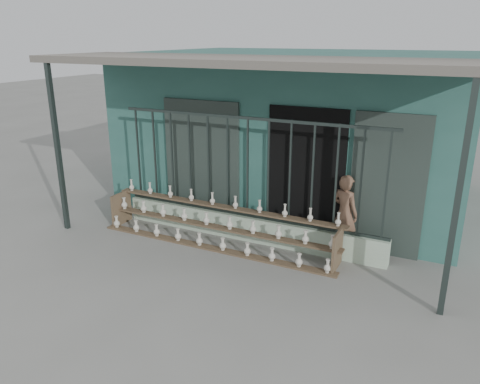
% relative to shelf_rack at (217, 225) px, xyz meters
% --- Properties ---
extents(ground, '(60.00, 60.00, 0.00)m').
position_rel_shelf_rack_xyz_m(ground, '(0.39, -0.89, -0.36)').
color(ground, slate).
extents(workshop_building, '(7.40, 6.60, 3.21)m').
position_rel_shelf_rack_xyz_m(workshop_building, '(0.39, 3.34, 1.26)').
color(workshop_building, '#2A5950').
rests_on(workshop_building, ground).
extents(parapet_wall, '(5.00, 0.20, 0.45)m').
position_rel_shelf_rack_xyz_m(parapet_wall, '(0.39, 0.41, -0.13)').
color(parapet_wall, '#ABC5A8').
rests_on(parapet_wall, ground).
extents(security_fence, '(5.00, 0.04, 1.80)m').
position_rel_shelf_rack_xyz_m(security_fence, '(0.39, 0.41, 0.99)').
color(security_fence, '#283330').
rests_on(security_fence, parapet_wall).
extents(shelf_rack, '(4.50, 0.68, 0.85)m').
position_rel_shelf_rack_xyz_m(shelf_rack, '(0.00, 0.00, 0.00)').
color(shelf_rack, brown).
rests_on(shelf_rack, ground).
extents(elderly_woman, '(0.59, 0.50, 1.36)m').
position_rel_shelf_rack_xyz_m(elderly_woman, '(2.07, 0.71, 0.32)').
color(elderly_woman, brown).
rests_on(elderly_woman, ground).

